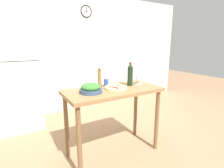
{
  "coord_description": "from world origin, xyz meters",
  "views": [
    {
      "loc": [
        -1.14,
        -1.91,
        1.52
      ],
      "look_at": [
        0.0,
        0.03,
        1.0
      ],
      "focal_mm": 28.0,
      "sensor_mm": 36.0,
      "label": 1
    }
  ],
  "objects_px": {
    "refrigerator": "(17,81)",
    "homemade_pizza": "(116,88)",
    "wine_bottle": "(130,75)",
    "salt_canister": "(106,82)",
    "wine_glass_near": "(138,78)",
    "pepper_mill": "(100,78)",
    "wine_glass_far": "(140,77)",
    "salad_bowl": "(91,88)"
  },
  "relations": [
    {
      "from": "refrigerator",
      "to": "homemade_pizza",
      "type": "relative_size",
      "value": 5.68
    },
    {
      "from": "wine_bottle",
      "to": "salt_canister",
      "type": "relative_size",
      "value": 2.62
    },
    {
      "from": "wine_glass_near",
      "to": "pepper_mill",
      "type": "xyz_separation_m",
      "value": [
        -0.54,
        0.14,
        0.04
      ]
    },
    {
      "from": "salt_canister",
      "to": "wine_glass_far",
      "type": "bearing_deg",
      "value": -9.79
    },
    {
      "from": "wine_glass_near",
      "to": "wine_glass_far",
      "type": "relative_size",
      "value": 1.0
    },
    {
      "from": "wine_glass_far",
      "to": "pepper_mill",
      "type": "distance_m",
      "value": 0.63
    },
    {
      "from": "pepper_mill",
      "to": "wine_bottle",
      "type": "bearing_deg",
      "value": -15.08
    },
    {
      "from": "wine_glass_near",
      "to": "pepper_mill",
      "type": "relative_size",
      "value": 0.5
    },
    {
      "from": "wine_bottle",
      "to": "wine_glass_far",
      "type": "bearing_deg",
      "value": 2.83
    },
    {
      "from": "refrigerator",
      "to": "salad_bowl",
      "type": "height_order",
      "value": "refrigerator"
    },
    {
      "from": "refrigerator",
      "to": "salad_bowl",
      "type": "xyz_separation_m",
      "value": [
        0.74,
        -1.57,
        0.12
      ]
    },
    {
      "from": "wine_bottle",
      "to": "wine_glass_near",
      "type": "xyz_separation_m",
      "value": [
        0.11,
        -0.03,
        -0.06
      ]
    },
    {
      "from": "refrigerator",
      "to": "salt_canister",
      "type": "bearing_deg",
      "value": -53.55
    },
    {
      "from": "pepper_mill",
      "to": "wine_glass_far",
      "type": "bearing_deg",
      "value": -9.56
    },
    {
      "from": "wine_glass_far",
      "to": "salad_bowl",
      "type": "bearing_deg",
      "value": -175.07
    },
    {
      "from": "pepper_mill",
      "to": "salad_bowl",
      "type": "xyz_separation_m",
      "value": [
        -0.21,
        -0.18,
        -0.08
      ]
    },
    {
      "from": "wine_glass_near",
      "to": "pepper_mill",
      "type": "bearing_deg",
      "value": 164.96
    },
    {
      "from": "homemade_pizza",
      "to": "salt_canister",
      "type": "relative_size",
      "value": 2.41
    },
    {
      "from": "wine_glass_near",
      "to": "pepper_mill",
      "type": "height_order",
      "value": "pepper_mill"
    },
    {
      "from": "wine_glass_near",
      "to": "wine_glass_far",
      "type": "bearing_deg",
      "value": 25.93
    },
    {
      "from": "homemade_pizza",
      "to": "salt_canister",
      "type": "height_order",
      "value": "salt_canister"
    },
    {
      "from": "salt_canister",
      "to": "homemade_pizza",
      "type": "bearing_deg",
      "value": -71.91
    },
    {
      "from": "salad_bowl",
      "to": "salt_canister",
      "type": "xyz_separation_m",
      "value": [
        0.3,
        0.16,
        0.01
      ]
    },
    {
      "from": "wine_glass_near",
      "to": "wine_bottle",
      "type": "bearing_deg",
      "value": 165.11
    },
    {
      "from": "salad_bowl",
      "to": "homemade_pizza",
      "type": "relative_size",
      "value": 0.92
    },
    {
      "from": "wine_glass_near",
      "to": "salad_bowl",
      "type": "distance_m",
      "value": 0.75
    },
    {
      "from": "wine_glass_near",
      "to": "homemade_pizza",
      "type": "height_order",
      "value": "wine_glass_near"
    },
    {
      "from": "wine_glass_far",
      "to": "pepper_mill",
      "type": "height_order",
      "value": "pepper_mill"
    },
    {
      "from": "pepper_mill",
      "to": "salt_canister",
      "type": "relative_size",
      "value": 2.15
    },
    {
      "from": "wine_glass_far",
      "to": "wine_glass_near",
      "type": "bearing_deg",
      "value": -154.07
    },
    {
      "from": "homemade_pizza",
      "to": "salt_canister",
      "type": "bearing_deg",
      "value": 108.09
    },
    {
      "from": "wine_glass_near",
      "to": "salt_canister",
      "type": "height_order",
      "value": "wine_glass_near"
    },
    {
      "from": "refrigerator",
      "to": "wine_glass_far",
      "type": "height_order",
      "value": "refrigerator"
    },
    {
      "from": "wine_glass_near",
      "to": "salt_canister",
      "type": "relative_size",
      "value": 1.07
    },
    {
      "from": "wine_bottle",
      "to": "wine_glass_far",
      "type": "xyz_separation_m",
      "value": [
        0.2,
        0.01,
        -0.06
      ]
    },
    {
      "from": "refrigerator",
      "to": "wine_bottle",
      "type": "height_order",
      "value": "refrigerator"
    },
    {
      "from": "salad_bowl",
      "to": "salt_canister",
      "type": "relative_size",
      "value": 2.2
    },
    {
      "from": "wine_bottle",
      "to": "wine_glass_far",
      "type": "distance_m",
      "value": 0.21
    },
    {
      "from": "wine_bottle",
      "to": "salad_bowl",
      "type": "relative_size",
      "value": 1.19
    },
    {
      "from": "wine_glass_near",
      "to": "homemade_pizza",
      "type": "relative_size",
      "value": 0.45
    },
    {
      "from": "wine_glass_far",
      "to": "pepper_mill",
      "type": "bearing_deg",
      "value": 170.44
    },
    {
      "from": "salad_bowl",
      "to": "salt_canister",
      "type": "bearing_deg",
      "value": 28.17
    }
  ]
}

